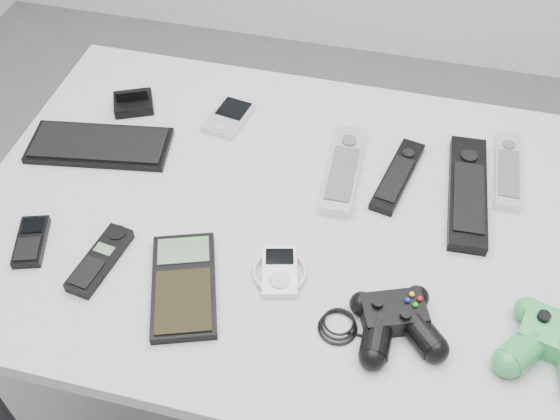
% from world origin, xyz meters
% --- Properties ---
extents(desk, '(1.19, 0.77, 0.80)m').
position_xyz_m(desk, '(0.01, 0.07, 0.73)').
color(desk, gray).
rests_on(desk, floor).
extents(pda_keyboard, '(0.28, 0.15, 0.02)m').
position_xyz_m(pda_keyboard, '(-0.42, 0.15, 0.81)').
color(pda_keyboard, black).
rests_on(pda_keyboard, desk).
extents(dock_bracket, '(0.10, 0.09, 0.04)m').
position_xyz_m(dock_bracket, '(-0.40, 0.28, 0.82)').
color(dock_bracket, black).
rests_on(dock_bracket, desk).
extents(pda, '(0.08, 0.12, 0.02)m').
position_xyz_m(pda, '(-0.21, 0.28, 0.81)').
color(pda, silver).
rests_on(pda, desk).
extents(remote_silver_a, '(0.06, 0.22, 0.02)m').
position_xyz_m(remote_silver_a, '(0.04, 0.19, 0.81)').
color(remote_silver_a, silver).
rests_on(remote_silver_a, desk).
extents(remote_black_a, '(0.08, 0.19, 0.02)m').
position_xyz_m(remote_black_a, '(0.13, 0.20, 0.81)').
color(remote_black_a, black).
rests_on(remote_black_a, desk).
extents(remote_black_b, '(0.08, 0.27, 0.03)m').
position_xyz_m(remote_black_b, '(0.26, 0.19, 0.81)').
color(remote_black_b, black).
rests_on(remote_black_b, desk).
extents(remote_silver_b, '(0.05, 0.19, 0.02)m').
position_xyz_m(remote_silver_b, '(0.33, 0.26, 0.81)').
color(remote_silver_b, silver).
rests_on(remote_silver_b, desk).
extents(mobile_phone, '(0.07, 0.11, 0.02)m').
position_xyz_m(mobile_phone, '(-0.43, -0.09, 0.81)').
color(mobile_phone, black).
rests_on(mobile_phone, desk).
extents(cordless_handset, '(0.06, 0.14, 0.02)m').
position_xyz_m(cordless_handset, '(-0.30, -0.10, 0.81)').
color(cordless_handset, black).
rests_on(cordless_handset, desk).
extents(calculator, '(0.16, 0.21, 0.02)m').
position_xyz_m(calculator, '(-0.16, -0.12, 0.81)').
color(calculator, black).
rests_on(calculator, desk).
extents(mp3_player, '(0.11, 0.11, 0.02)m').
position_xyz_m(mp3_player, '(-0.02, -0.06, 0.81)').
color(mp3_player, white).
rests_on(mp3_player, desk).
extents(controller_black, '(0.26, 0.21, 0.04)m').
position_xyz_m(controller_black, '(0.17, -0.11, 0.82)').
color(controller_black, black).
rests_on(controller_black, desk).
extents(controller_green, '(0.18, 0.19, 0.05)m').
position_xyz_m(controller_green, '(0.39, -0.10, 0.82)').
color(controller_green, '#23803A').
rests_on(controller_green, desk).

